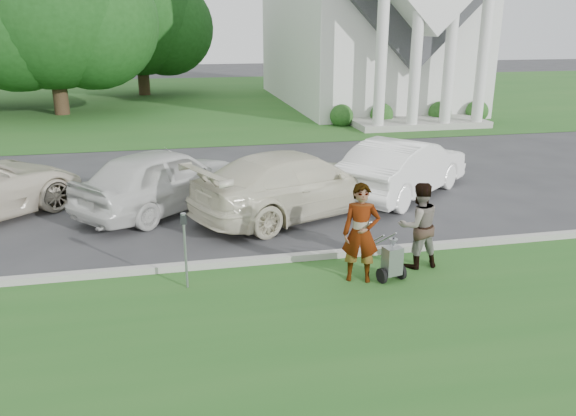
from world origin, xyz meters
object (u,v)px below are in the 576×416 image
object	(u,v)px
person_right	(418,226)
car_d	(404,167)
tree_left	(50,13)
parking_meter_near	(185,242)
tree_back	(139,21)
person_left	(361,234)
striping_cart	(392,261)
car_c	(296,184)
car_b	(164,179)

from	to	relation	value
person_right	car_d	size ratio (longest dim) A/B	0.35
tree_left	parking_meter_near	size ratio (longest dim) A/B	7.38
tree_back	person_right	distance (m)	31.05
tree_left	person_left	bearing A→B (deg)	-68.54
parking_meter_near	car_d	size ratio (longest dim) A/B	0.30
tree_back	striping_cart	bearing A→B (deg)	-79.94
car_c	tree_left	bearing A→B (deg)	0.00
person_left	car_c	xyz separation A→B (m)	(-0.30, 4.02, -0.13)
parking_meter_near	person_left	bearing A→B (deg)	-6.12
striping_cart	car_d	xyz separation A→B (m)	(2.40, 5.18, 0.41)
striping_cart	car_c	distance (m)	4.27
striping_cart	car_b	size ratio (longest dim) A/B	0.22
tree_left	car_d	distance (m)	21.58
parking_meter_near	car_c	xyz separation A→B (m)	(2.86, 3.68, -0.11)
car_c	person_left	bearing A→B (deg)	159.52
striping_cart	person_right	distance (m)	1.00
person_left	parking_meter_near	size ratio (longest dim) A/B	1.29
tree_left	car_b	size ratio (longest dim) A/B	2.20
car_d	parking_meter_near	bearing A→B (deg)	87.82
tree_back	striping_cart	size ratio (longest dim) A/B	9.24
person_right	person_left	bearing A→B (deg)	12.41
person_right	parking_meter_near	distance (m)	4.46
parking_meter_near	tree_back	bearing A→B (deg)	93.23
person_left	car_d	distance (m)	5.86
striping_cart	person_left	bearing A→B (deg)	153.75
tree_left	car_d	world-z (taller)	tree_left
car_c	person_right	bearing A→B (deg)	178.95
car_b	car_d	xyz separation A→B (m)	(6.50, -0.04, -0.02)
car_c	car_d	bearing A→B (deg)	-97.42
person_right	car_d	xyz separation A→B (m)	(1.68, 4.67, -0.06)
person_left	parking_meter_near	world-z (taller)	person_left
person_left	car_d	size ratio (longest dim) A/B	0.38
tree_left	person_right	distance (m)	24.78
car_c	car_d	size ratio (longest dim) A/B	1.13
car_b	parking_meter_near	bearing A→B (deg)	143.26
tree_back	person_left	xyz separation A→B (m)	(4.87, -30.56, -3.80)
parking_meter_near	car_d	xyz separation A→B (m)	(6.14, 4.70, -0.11)
striping_cart	car_c	bearing A→B (deg)	89.15
car_d	car_b	bearing A→B (deg)	50.02
car_d	car_c	bearing A→B (deg)	67.74
striping_cart	person_left	distance (m)	0.80
parking_meter_near	person_right	bearing A→B (deg)	0.42
tree_left	person_left	distance (m)	24.60
parking_meter_near	car_c	size ratio (longest dim) A/B	0.26
striping_cart	parking_meter_near	xyz separation A→B (m)	(-3.74, 0.48, 0.52)
parking_meter_near	car_b	world-z (taller)	car_b
person_left	person_right	bearing A→B (deg)	35.18
person_right	car_c	xyz separation A→B (m)	(-1.60, 3.64, -0.06)
tree_back	striping_cart	xyz separation A→B (m)	(5.44, -30.70, -4.33)
tree_back	parking_meter_near	distance (m)	30.51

